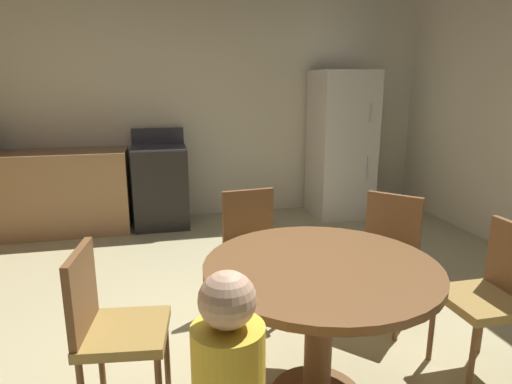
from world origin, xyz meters
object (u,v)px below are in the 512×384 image
object	(u,v)px
chair_north	(253,244)
dining_table	(320,294)
refrigerator	(341,145)
oven_range	(161,186)
chair_northeast	(386,250)
chair_west	(110,323)
chair_east	(494,291)

from	to	relation	value
chair_north	dining_table	bearing A→B (deg)	0.00
refrigerator	dining_table	size ratio (longest dim) A/B	1.54
oven_range	chair_northeast	xyz separation A→B (m)	(1.46, -2.49, 0.03)
refrigerator	chair_north	xyz separation A→B (m)	(-1.58, -2.11, -0.38)
chair_north	chair_west	world-z (taller)	same
dining_table	oven_range	bearing A→B (deg)	102.69
chair_northeast	dining_table	bearing A→B (deg)	-0.00
chair_northeast	chair_west	world-z (taller)	same
refrigerator	chair_east	distance (m)	3.17
chair_north	chair_northeast	bearing A→B (deg)	63.15
chair_northeast	chair_west	bearing A→B (deg)	-24.88
chair_northeast	chair_east	world-z (taller)	same
chair_northeast	chair_east	bearing A→B (deg)	68.76
oven_range	dining_table	world-z (taller)	oven_range
chair_east	chair_northeast	bearing A→B (deg)	-68.76
refrigerator	chair_west	world-z (taller)	refrigerator
chair_north	refrigerator	bearing A→B (deg)	136.99
chair_north	chair_east	size ratio (longest dim) A/B	1.00
oven_range	chair_east	xyz separation A→B (m)	(1.73, -3.17, 0.03)
refrigerator	chair_north	world-z (taller)	refrigerator
refrigerator	dining_table	world-z (taller)	refrigerator
oven_range	dining_table	bearing A→B (deg)	-77.31
chair_west	chair_east	bearing A→B (deg)	3.63
refrigerator	chair_north	distance (m)	2.66
dining_table	chair_east	distance (m)	1.02
refrigerator	chair_west	distance (m)	3.90
chair_north	chair_northeast	xyz separation A→B (m)	(0.86, -0.32, 0.00)
chair_east	chair_north	bearing A→B (deg)	-41.91
dining_table	chair_west	world-z (taller)	chair_west
chair_northeast	oven_range	bearing A→B (deg)	-102.14
dining_table	chair_north	size ratio (longest dim) A/B	1.31
refrigerator	chair_west	size ratio (longest dim) A/B	2.02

